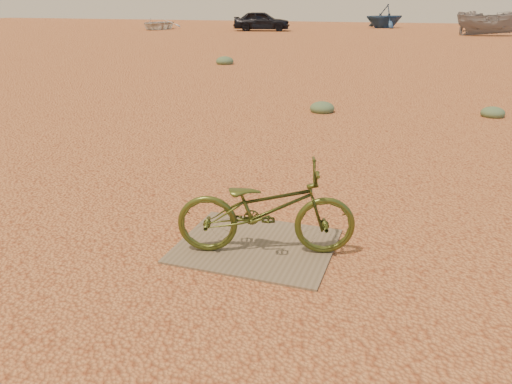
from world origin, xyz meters
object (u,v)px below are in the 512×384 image
(plywood_board, at_px, (256,246))
(boat_far_left, at_px, (385,16))
(boat_near_left, at_px, (157,24))
(car, at_px, (262,21))
(bicycle, at_px, (266,209))
(boat_mid_right, at_px, (491,22))

(plywood_board, distance_m, boat_far_left, 46.84)
(boat_near_left, bearing_deg, car, -0.17)
(boat_far_left, bearing_deg, plywood_board, -38.93)
(bicycle, height_order, boat_far_left, boat_far_left)
(plywood_board, relative_size, boat_near_left, 0.34)
(plywood_board, distance_m, boat_near_left, 43.50)
(car, bearing_deg, bicycle, -174.55)
(car, height_order, boat_near_left, car)
(boat_far_left, bearing_deg, boat_mid_right, -0.54)
(boat_near_left, distance_m, boat_mid_right, 27.51)
(car, relative_size, boat_far_left, 1.17)
(bicycle, xyz_separation_m, boat_near_left, (-22.35, 37.49, -0.01))
(car, relative_size, boat_near_left, 1.03)
(plywood_board, height_order, boat_far_left, boat_far_left)
(plywood_board, xyz_separation_m, boat_near_left, (-22.22, 37.40, 0.47))
(plywood_board, bearing_deg, car, 108.20)
(plywood_board, distance_m, bicycle, 0.50)
(car, height_order, boat_far_left, boat_far_left)
(car, xyz_separation_m, boat_near_left, (-9.66, -0.79, -0.33))
(car, bearing_deg, boat_near_left, 81.79)
(boat_near_left, xyz_separation_m, boat_mid_right, (27.50, 0.02, 0.45))
(boat_near_left, height_order, boat_mid_right, boat_mid_right)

